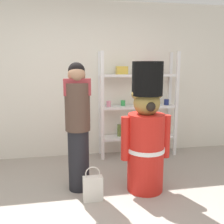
# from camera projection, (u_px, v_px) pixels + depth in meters

# --- Properties ---
(back_wall) EXTENTS (6.40, 0.12, 2.60)m
(back_wall) POSITION_uv_depth(u_px,v_px,m) (80.00, 80.00, 4.34)
(back_wall) COLOR silver
(back_wall) RESTS_ON ground_plane
(merchandise_shelf) EXTENTS (1.33, 0.35, 1.78)m
(merchandise_shelf) POSITION_uv_depth(u_px,v_px,m) (138.00, 103.00, 4.37)
(merchandise_shelf) COLOR white
(merchandise_shelf) RESTS_ON ground_plane
(teddy_bear_guard) EXTENTS (0.63, 0.47, 1.60)m
(teddy_bear_guard) POSITION_uv_depth(u_px,v_px,m) (146.00, 134.00, 3.12)
(teddy_bear_guard) COLOR red
(teddy_bear_guard) RESTS_ON ground_plane
(person_shopper) EXTENTS (0.32, 0.31, 1.59)m
(person_shopper) POSITION_uv_depth(u_px,v_px,m) (78.00, 125.00, 3.11)
(person_shopper) COLOR black
(person_shopper) RESTS_ON ground_plane
(shopping_bag) EXTENTS (0.23, 0.10, 0.42)m
(shopping_bag) POSITION_uv_depth(u_px,v_px,m) (93.00, 188.00, 2.96)
(shopping_bag) COLOR silver
(shopping_bag) RESTS_ON ground_plane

